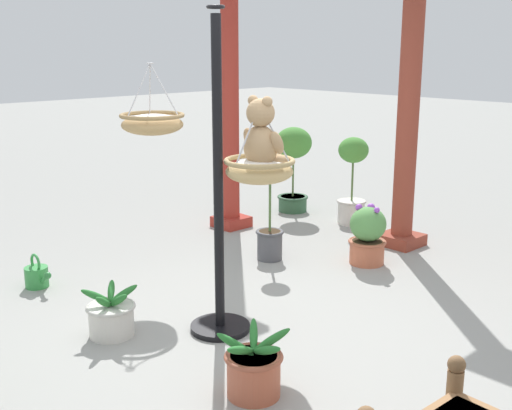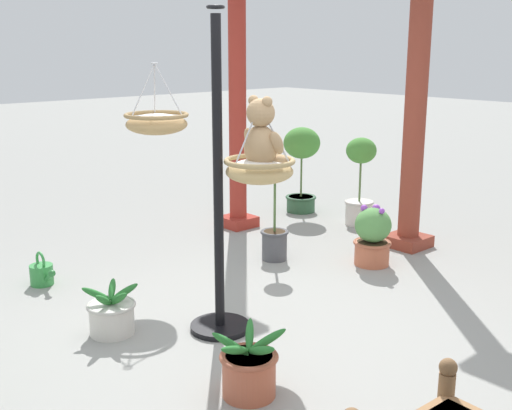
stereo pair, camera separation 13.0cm
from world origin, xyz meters
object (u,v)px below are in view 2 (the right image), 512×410
(hanging_basket_left_high, at_px, (157,122))
(greenhouse_pillar_far_back, at_px, (237,99))
(potted_plant_flowering_red, at_px, (360,180))
(potted_plant_bushy_green, at_px, (112,314))
(potted_plant_trailing_ivy, at_px, (275,215))
(potted_plant_fern_front, at_px, (373,236))
(potted_plant_broad_leaf, at_px, (302,160))
(potted_plant_small_succulent, at_px, (249,369))
(watering_can, at_px, (42,274))
(greenhouse_pillar_left, at_px, (415,113))
(teddy_bear, at_px, (262,138))
(hanging_basket_with_teddy, at_px, (259,169))
(display_pole_central, at_px, (219,239))

(hanging_basket_left_high, bearing_deg, greenhouse_pillar_far_back, 115.84)
(greenhouse_pillar_far_back, height_order, potted_plant_flowering_red, greenhouse_pillar_far_back)
(hanging_basket_left_high, distance_m, potted_plant_bushy_green, 1.76)
(hanging_basket_left_high, relative_size, potted_plant_trailing_ivy, 0.62)
(potted_plant_fern_front, relative_size, potted_plant_broad_leaf, 0.54)
(potted_plant_small_succulent, height_order, potted_plant_trailing_ivy, potted_plant_trailing_ivy)
(greenhouse_pillar_far_back, height_order, watering_can, greenhouse_pillar_far_back)
(greenhouse_pillar_left, distance_m, potted_plant_broad_leaf, 1.92)
(potted_plant_flowering_red, bearing_deg, potted_plant_bushy_green, -79.49)
(hanging_basket_left_high, bearing_deg, potted_plant_small_succulent, -20.51)
(potted_plant_bushy_green, bearing_deg, potted_plant_fern_front, 83.13)
(teddy_bear, relative_size, potted_plant_fern_front, 0.88)
(hanging_basket_with_teddy, distance_m, potted_plant_small_succulent, 1.42)
(potted_plant_trailing_ivy, relative_size, potted_plant_broad_leaf, 0.92)
(display_pole_central, bearing_deg, hanging_basket_left_high, 165.04)
(potted_plant_trailing_ivy, height_order, potted_plant_broad_leaf, potted_plant_broad_leaf)
(hanging_basket_left_high, height_order, watering_can, hanging_basket_left_high)
(teddy_bear, xyz_separation_m, greenhouse_pillar_far_back, (-2.17, 1.62, 0.05))
(hanging_basket_left_high, xyz_separation_m, potted_plant_bushy_green, (0.80, -0.97, -1.24))
(display_pole_central, relative_size, greenhouse_pillar_far_back, 0.76)
(potted_plant_fern_front, height_order, potted_plant_bushy_green, potted_plant_fern_front)
(greenhouse_pillar_left, distance_m, potted_plant_fern_front, 1.33)
(display_pole_central, distance_m, hanging_basket_left_high, 1.49)
(display_pole_central, xyz_separation_m, potted_plant_small_succulent, (0.83, -0.45, -0.53))
(greenhouse_pillar_left, height_order, potted_plant_broad_leaf, greenhouse_pillar_left)
(teddy_bear, xyz_separation_m, potted_plant_bushy_green, (-0.62, -0.90, -1.27))
(hanging_basket_with_teddy, relative_size, watering_can, 1.59)
(display_pole_central, height_order, potted_plant_bushy_green, display_pole_central)
(display_pole_central, xyz_separation_m, greenhouse_pillar_far_back, (-2.02, 1.90, 0.77))
(potted_plant_small_succulent, bearing_deg, potted_plant_bushy_green, -172.14)
(potted_plant_flowering_red, distance_m, potted_plant_trailing_ivy, 1.63)
(potted_plant_trailing_ivy, distance_m, potted_plant_broad_leaf, 1.92)
(hanging_basket_with_teddy, xyz_separation_m, watering_can, (-1.90, -0.84, -1.09))
(potted_plant_fern_front, bearing_deg, potted_plant_small_succulent, -67.89)
(greenhouse_pillar_far_back, bearing_deg, potted_plant_small_succulent, -39.39)
(display_pole_central, height_order, potted_plant_flowering_red, display_pole_central)
(potted_plant_bushy_green, distance_m, watering_can, 1.28)
(potted_plant_fern_front, xyz_separation_m, potted_plant_flowering_red, (-0.99, 1.01, 0.25))
(hanging_basket_left_high, xyz_separation_m, greenhouse_pillar_left, (1.01, 2.38, -0.00))
(potted_plant_small_succulent, xyz_separation_m, watering_can, (-2.58, -0.14, -0.07))
(potted_plant_bushy_green, xyz_separation_m, potted_plant_broad_leaf, (-1.55, 3.56, 0.51))
(greenhouse_pillar_left, height_order, potted_plant_small_succulent, greenhouse_pillar_left)
(potted_plant_bushy_green, bearing_deg, greenhouse_pillar_far_back, 121.57)
(teddy_bear, height_order, potted_plant_fern_front, teddy_bear)
(hanging_basket_with_teddy, xyz_separation_m, potted_plant_trailing_ivy, (-1.04, 1.15, -0.75))
(greenhouse_pillar_left, bearing_deg, potted_plant_fern_front, -81.93)
(teddy_bear, height_order, hanging_basket_left_high, hanging_basket_left_high)
(hanging_basket_left_high, bearing_deg, potted_plant_bushy_green, -50.49)
(display_pole_central, height_order, potted_plant_small_succulent, display_pole_central)
(hanging_basket_with_teddy, distance_m, greenhouse_pillar_far_back, 2.74)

